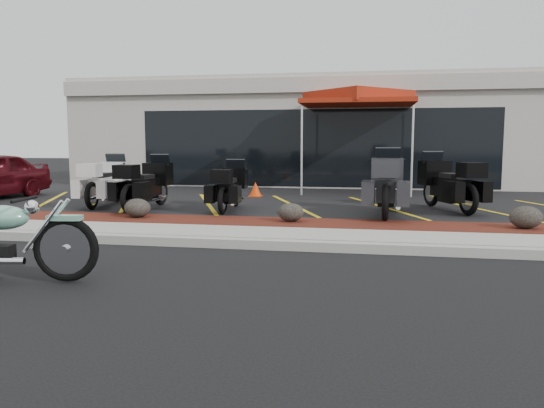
% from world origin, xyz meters
% --- Properties ---
extents(ground, '(90.00, 90.00, 0.00)m').
position_xyz_m(ground, '(0.00, 0.00, 0.00)').
color(ground, black).
rests_on(ground, ground).
extents(curb, '(24.00, 0.25, 0.15)m').
position_xyz_m(curb, '(0.00, 0.90, 0.07)').
color(curb, gray).
rests_on(curb, ground).
extents(sidewalk, '(24.00, 1.20, 0.15)m').
position_xyz_m(sidewalk, '(0.00, 1.60, 0.07)').
color(sidewalk, gray).
rests_on(sidewalk, ground).
extents(mulch_bed, '(24.00, 1.20, 0.16)m').
position_xyz_m(mulch_bed, '(0.00, 2.80, 0.08)').
color(mulch_bed, black).
rests_on(mulch_bed, ground).
extents(upper_lot, '(26.00, 9.60, 0.15)m').
position_xyz_m(upper_lot, '(0.00, 8.20, 0.07)').
color(upper_lot, black).
rests_on(upper_lot, ground).
extents(dealership_building, '(18.00, 8.16, 4.00)m').
position_xyz_m(dealership_building, '(0.00, 14.47, 2.01)').
color(dealership_building, '#A8A498').
rests_on(dealership_building, ground).
extents(boulder_left, '(0.55, 0.46, 0.39)m').
position_xyz_m(boulder_left, '(-2.85, 2.85, 0.35)').
color(boulder_left, black).
rests_on(boulder_left, mulch_bed).
extents(boulder_mid, '(0.51, 0.43, 0.36)m').
position_xyz_m(boulder_mid, '(0.35, 2.85, 0.34)').
color(boulder_mid, black).
rests_on(boulder_mid, mulch_bed).
extents(boulder_right, '(0.57, 0.48, 0.41)m').
position_xyz_m(boulder_right, '(4.64, 2.77, 0.36)').
color(boulder_right, black).
rests_on(boulder_right, mulch_bed).
extents(hero_cruiser, '(3.11, 1.23, 1.07)m').
position_xyz_m(hero_cruiser, '(-1.76, -1.56, 0.53)').
color(hero_cruiser, '#70AE95').
rests_on(hero_cruiser, ground).
extents(touring_white, '(1.07, 2.25, 1.27)m').
position_xyz_m(touring_white, '(-4.63, 5.46, 0.78)').
color(touring_white, silver).
rests_on(touring_white, upper_lot).
extents(touring_black_front, '(0.96, 2.23, 1.27)m').
position_xyz_m(touring_black_front, '(-3.22, 5.02, 0.79)').
color(touring_black_front, black).
rests_on(touring_black_front, upper_lot).
extents(touring_black_mid, '(0.85, 2.02, 1.16)m').
position_xyz_m(touring_black_mid, '(-1.33, 5.10, 0.73)').
color(touring_black_mid, black).
rests_on(touring_black_mid, upper_lot).
extents(touring_grey, '(1.06, 2.52, 1.44)m').
position_xyz_m(touring_grey, '(2.26, 5.09, 0.87)').
color(touring_grey, '#2A2B2F').
rests_on(touring_grey, upper_lot).
extents(touring_black_rear, '(1.64, 2.47, 1.34)m').
position_xyz_m(touring_black_rear, '(3.35, 5.97, 0.82)').
color(touring_black_rear, black).
rests_on(touring_black_rear, upper_lot).
extents(traffic_cone, '(0.47, 0.47, 0.41)m').
position_xyz_m(traffic_cone, '(-1.37, 7.56, 0.35)').
color(traffic_cone, red).
rests_on(traffic_cone, upper_lot).
extents(popup_canopy, '(3.89, 3.89, 3.14)m').
position_xyz_m(popup_canopy, '(1.47, 9.74, 3.00)').
color(popup_canopy, silver).
rests_on(popup_canopy, upper_lot).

